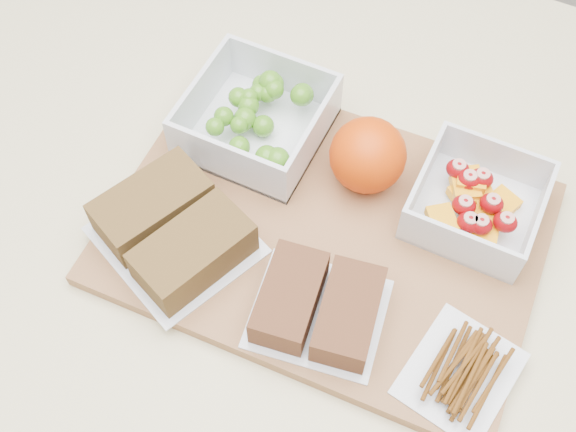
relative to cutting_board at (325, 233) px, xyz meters
name	(u,v)px	position (x,y,z in m)	size (l,w,h in m)	color
counter	(295,378)	(-0.03, -0.01, -0.46)	(1.20, 0.90, 0.90)	beige
cutting_board	(325,233)	(0.00, 0.00, 0.00)	(0.42, 0.30, 0.02)	#96653E
grape_container	(259,118)	(-0.11, 0.08, 0.03)	(0.14, 0.14, 0.06)	silver
fruit_container	(475,204)	(0.13, 0.08, 0.03)	(0.12, 0.12, 0.05)	silver
orange	(368,155)	(0.01, 0.07, 0.05)	(0.08, 0.08, 0.08)	#E24105
sandwich_bag_left	(173,229)	(-0.13, -0.08, 0.03)	(0.18, 0.17, 0.04)	silver
sandwich_bag_center	(319,306)	(0.03, -0.09, 0.03)	(0.14, 0.12, 0.04)	silver
pretzel_bag	(462,369)	(0.17, -0.08, 0.02)	(0.10, 0.12, 0.02)	silver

